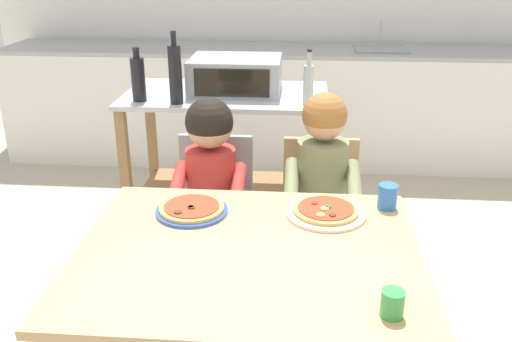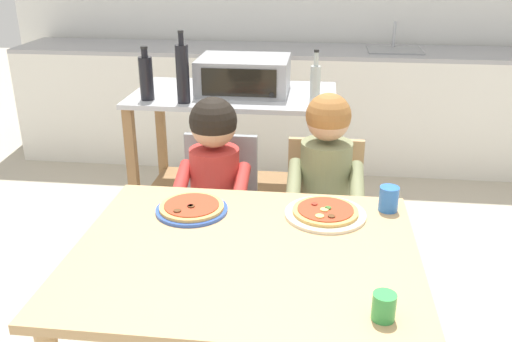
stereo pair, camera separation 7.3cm
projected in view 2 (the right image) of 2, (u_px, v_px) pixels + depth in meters
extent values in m
plane|color=#B7AD99|center=(275.00, 251.00, 3.19)|extent=(12.29, 12.29, 0.00)
cube|color=silver|center=(292.00, 107.00, 4.39)|extent=(4.31, 0.60, 0.87)
cube|color=#9E9EA3|center=(294.00, 51.00, 4.22)|extent=(4.31, 0.60, 0.03)
cube|color=gray|center=(395.00, 51.00, 4.13)|extent=(0.40, 0.33, 0.02)
cylinder|color=#B7BABF|center=(394.00, 35.00, 4.21)|extent=(0.02, 0.02, 0.20)
cube|color=#B7BABF|center=(234.00, 95.00, 2.99)|extent=(1.09, 0.63, 0.02)
cube|color=olive|center=(236.00, 190.00, 3.21)|extent=(1.01, 0.58, 0.02)
cube|color=olive|center=(134.00, 186.00, 2.97)|extent=(0.05, 0.05, 0.87)
cube|color=olive|center=(324.00, 196.00, 2.85)|extent=(0.05, 0.05, 0.87)
cube|color=olive|center=(162.00, 151.00, 3.47)|extent=(0.05, 0.05, 0.87)
cube|color=olive|center=(325.00, 158.00, 3.36)|extent=(0.05, 0.05, 0.87)
cube|color=#999BA0|center=(244.00, 75.00, 2.97)|extent=(0.48, 0.37, 0.19)
cube|color=black|center=(239.00, 83.00, 2.80)|extent=(0.38, 0.01, 0.14)
cylinder|color=black|center=(272.00, 95.00, 2.80)|extent=(0.02, 0.01, 0.02)
cylinder|color=black|center=(146.00, 79.00, 2.82)|extent=(0.07, 0.07, 0.22)
cylinder|color=black|center=(144.00, 53.00, 2.77)|extent=(0.03, 0.03, 0.04)
cylinder|color=black|center=(144.00, 48.00, 2.76)|extent=(0.04, 0.04, 0.01)
cylinder|color=#ADB7B2|center=(315.00, 86.00, 2.71)|extent=(0.05, 0.05, 0.20)
cylinder|color=#ADB7B2|center=(316.00, 59.00, 2.66)|extent=(0.02, 0.02, 0.07)
cylinder|color=black|center=(317.00, 51.00, 2.65)|extent=(0.02, 0.02, 0.01)
cylinder|color=black|center=(183.00, 74.00, 2.75)|extent=(0.07, 0.07, 0.29)
cylinder|color=black|center=(181.00, 39.00, 2.68)|extent=(0.03, 0.03, 0.06)
cylinder|color=black|center=(181.00, 32.00, 2.67)|extent=(0.03, 0.03, 0.01)
cube|color=tan|center=(245.00, 253.00, 1.79)|extent=(1.11, 0.91, 0.03)
cylinder|color=tan|center=(143.00, 273.00, 2.34)|extent=(0.06, 0.06, 0.70)
cylinder|color=tan|center=(380.00, 289.00, 2.23)|extent=(0.06, 0.06, 0.70)
cube|color=gray|center=(216.00, 224.00, 2.55)|extent=(0.36, 0.36, 0.04)
cube|color=gray|center=(221.00, 173.00, 2.63)|extent=(0.34, 0.03, 0.38)
cylinder|color=gray|center=(244.00, 285.00, 2.48)|extent=(0.03, 0.03, 0.42)
cylinder|color=gray|center=(179.00, 280.00, 2.51)|extent=(0.03, 0.03, 0.42)
cylinder|color=gray|center=(253.00, 251.00, 2.76)|extent=(0.03, 0.03, 0.42)
cylinder|color=gray|center=(194.00, 247.00, 2.79)|extent=(0.03, 0.03, 0.42)
cube|color=tan|center=(323.00, 230.00, 2.49)|extent=(0.36, 0.36, 0.04)
cube|color=tan|center=(325.00, 178.00, 2.57)|extent=(0.34, 0.03, 0.38)
cylinder|color=tan|center=(354.00, 293.00, 2.42)|extent=(0.03, 0.03, 0.42)
cylinder|color=tan|center=(286.00, 288.00, 2.46)|extent=(0.03, 0.03, 0.42)
cylinder|color=tan|center=(352.00, 257.00, 2.70)|extent=(0.03, 0.03, 0.42)
cylinder|color=tan|center=(290.00, 254.00, 2.73)|extent=(0.03, 0.03, 0.42)
cube|color=#424C6B|center=(226.00, 232.00, 2.40)|extent=(0.10, 0.30, 0.10)
cylinder|color=#424C6B|center=(222.00, 296.00, 2.37)|extent=(0.08, 0.08, 0.44)
cube|color=#424C6B|center=(194.00, 230.00, 2.41)|extent=(0.10, 0.30, 0.10)
cylinder|color=#424C6B|center=(190.00, 293.00, 2.39)|extent=(0.08, 0.08, 0.44)
cylinder|color=#BC332D|center=(241.00, 187.00, 2.35)|extent=(0.06, 0.26, 0.15)
cylinder|color=#BC332D|center=(181.00, 184.00, 2.38)|extent=(0.06, 0.26, 0.15)
cylinder|color=#BC332D|center=(215.00, 183.00, 2.47)|extent=(0.22, 0.22, 0.33)
sphere|color=tan|center=(213.00, 125.00, 2.37)|extent=(0.20, 0.20, 0.20)
sphere|color=black|center=(213.00, 121.00, 2.36)|extent=(0.21, 0.21, 0.21)
cube|color=#424C6B|center=(339.00, 239.00, 2.34)|extent=(0.10, 0.30, 0.10)
cylinder|color=#424C6B|center=(337.00, 304.00, 2.31)|extent=(0.08, 0.08, 0.44)
cube|color=#424C6B|center=(306.00, 237.00, 2.36)|extent=(0.10, 0.30, 0.10)
cylinder|color=#424C6B|center=(303.00, 302.00, 2.33)|extent=(0.08, 0.08, 0.44)
cylinder|color=#7A7F56|center=(357.00, 186.00, 2.29)|extent=(0.06, 0.26, 0.15)
cylinder|color=#7A7F56|center=(294.00, 183.00, 2.31)|extent=(0.06, 0.26, 0.15)
cylinder|color=#7A7F56|center=(325.00, 184.00, 2.41)|extent=(0.22, 0.22, 0.38)
sphere|color=tan|center=(328.00, 120.00, 2.30)|extent=(0.18, 0.18, 0.18)
sphere|color=#9E6633|center=(328.00, 116.00, 2.29)|extent=(0.19, 0.19, 0.19)
cylinder|color=#3356B7|center=(192.00, 210.00, 2.03)|extent=(0.26, 0.26, 0.01)
cylinder|color=tan|center=(192.00, 207.00, 2.03)|extent=(0.24, 0.24, 0.01)
cylinder|color=#B23D23|center=(192.00, 205.00, 2.02)|extent=(0.20, 0.20, 0.00)
cylinder|color=#563319|center=(191.00, 206.00, 2.00)|extent=(0.03, 0.03, 0.01)
cylinder|color=#563319|center=(177.00, 211.00, 1.97)|extent=(0.03, 0.03, 0.01)
cylinder|color=maroon|center=(190.00, 206.00, 2.01)|extent=(0.02, 0.02, 0.01)
cylinder|color=beige|center=(325.00, 214.00, 2.00)|extent=(0.29, 0.29, 0.01)
cylinder|color=tan|center=(325.00, 211.00, 2.00)|extent=(0.24, 0.24, 0.01)
cylinder|color=#B23D23|center=(326.00, 209.00, 1.99)|extent=(0.20, 0.20, 0.00)
cylinder|color=#563319|center=(332.00, 216.00, 1.93)|extent=(0.03, 0.03, 0.01)
cylinder|color=#DBC666|center=(320.00, 216.00, 1.93)|extent=(0.03, 0.03, 0.01)
cylinder|color=#DBC666|center=(324.00, 210.00, 1.98)|extent=(0.03, 0.03, 0.01)
cylinder|color=#386628|center=(328.00, 208.00, 1.99)|extent=(0.02, 0.02, 0.01)
cylinder|color=maroon|center=(314.00, 204.00, 2.02)|extent=(0.02, 0.02, 0.01)
cylinder|color=green|center=(384.00, 307.00, 1.44)|extent=(0.06, 0.06, 0.08)
cylinder|color=blue|center=(389.00, 199.00, 2.03)|extent=(0.07, 0.07, 0.09)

